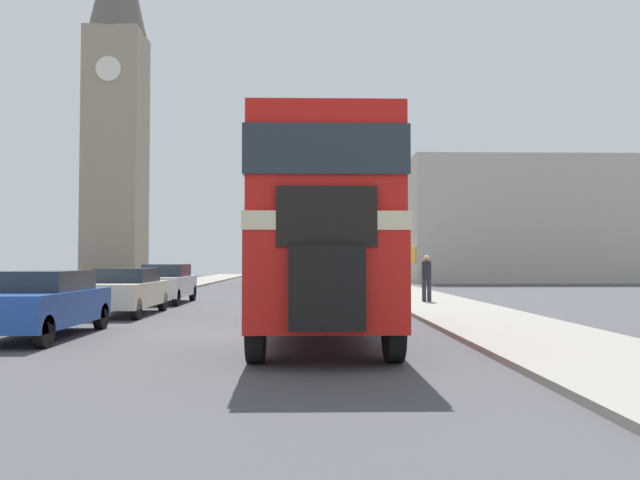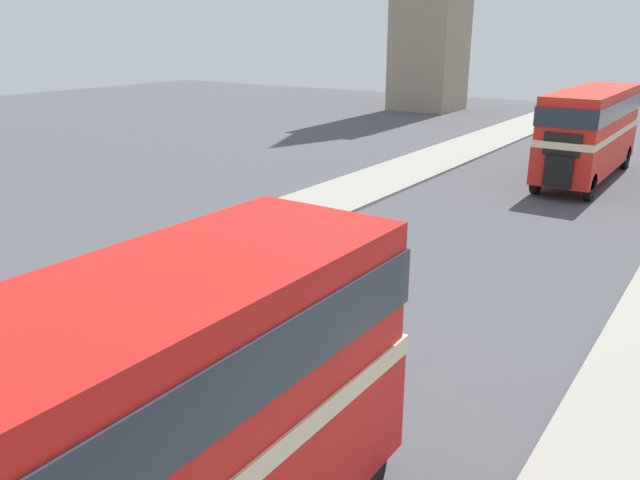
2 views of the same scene
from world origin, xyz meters
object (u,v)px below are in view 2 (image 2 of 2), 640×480
(car_parked_mid, at_px, (146,301))
(car_parked_far, at_px, (290,238))
(bus_distant, at_px, (591,127))
(double_decker_bus, at_px, (81,470))

(car_parked_mid, height_order, car_parked_far, car_parked_far)
(bus_distant, xyz_separation_m, car_parked_mid, (-4.59, -21.98, -1.72))
(double_decker_bus, height_order, bus_distant, double_decker_bus)
(double_decker_bus, distance_m, bus_distant, 27.60)
(double_decker_bus, bearing_deg, bus_distant, 92.63)
(car_parked_mid, distance_m, car_parked_far, 5.41)
(double_decker_bus, xyz_separation_m, car_parked_mid, (-5.86, 5.60, -1.74))
(bus_distant, distance_m, car_parked_far, 17.28)
(bus_distant, bearing_deg, car_parked_mid, -101.80)
(car_parked_mid, relative_size, car_parked_far, 0.99)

